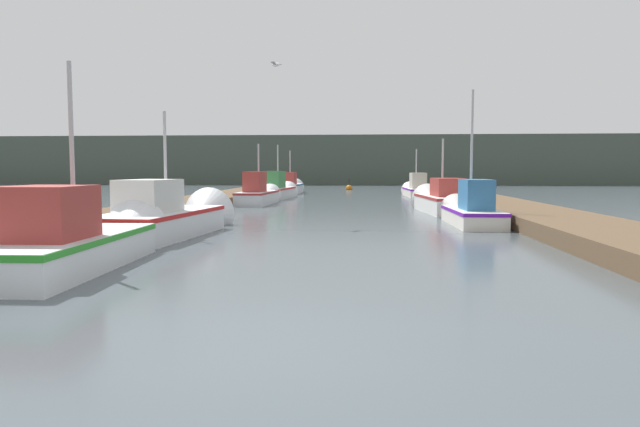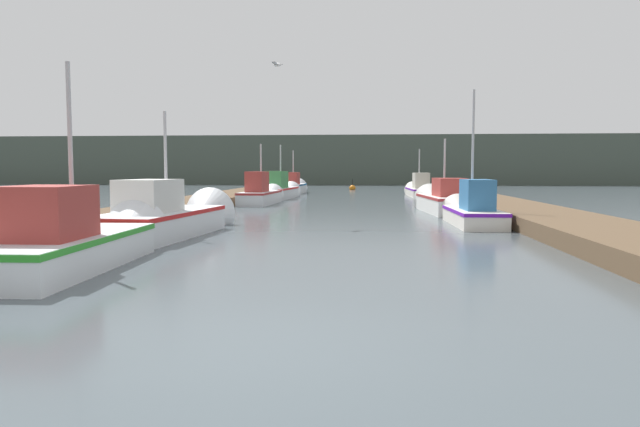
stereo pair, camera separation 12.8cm
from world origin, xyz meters
TOP-DOWN VIEW (x-y plane):
  - ground_plane at (0.00, 0.00)m, footprint 200.00×200.00m
  - dock_left at (-6.63, 16.00)m, footprint 2.76×40.00m
  - dock_right at (6.63, 16.00)m, footprint 2.76×40.00m
  - distant_shore_ridge at (0.00, 65.60)m, footprint 120.00×16.00m
  - fishing_boat_0 at (-4.22, 4.76)m, footprint 1.80×5.71m
  - fishing_boat_1 at (-4.20, 9.62)m, footprint 2.23×6.14m
  - fishing_boat_2 at (4.37, 13.16)m, footprint 1.43×4.76m
  - fishing_boat_3 at (4.16, 18.50)m, footprint 2.04×5.86m
  - fishing_boat_4 at (-4.31, 23.17)m, footprint 1.53×5.39m
  - fishing_boat_5 at (-4.17, 28.59)m, footprint 1.72×6.21m
  - fishing_boat_6 at (4.36, 32.34)m, footprint 1.55×5.89m
  - fishing_boat_7 at (-4.39, 35.98)m, footprint 1.56×5.85m
  - mooring_piling_0 at (-5.30, 27.91)m, footprint 0.30×0.30m
  - mooring_piling_1 at (-5.13, 25.46)m, footprint 0.31×0.31m
  - mooring_piling_2 at (-5.37, 29.49)m, footprint 0.33×0.33m
  - channel_buoy at (-0.27, 43.05)m, footprint 0.54×0.54m
  - seagull_lead at (-1.89, 13.23)m, footprint 0.31×0.56m

SIDE VIEW (x-z plane):
  - ground_plane at x=0.00m, z-range 0.00..0.00m
  - channel_buoy at x=-0.27m, z-range -0.36..0.67m
  - dock_left at x=-6.63m, z-range 0.00..0.43m
  - dock_right at x=6.63m, z-range 0.00..0.43m
  - fishing_boat_2 at x=4.37m, z-range -1.87..2.74m
  - fishing_boat_6 at x=4.36m, z-range -1.27..2.16m
  - fishing_boat_0 at x=-4.22m, z-range -1.61..2.50m
  - fishing_boat_3 at x=4.16m, z-range -1.23..2.17m
  - fishing_boat_1 at x=-4.20m, z-range -1.41..2.35m
  - fishing_boat_7 at x=-4.39m, z-range -1.24..2.24m
  - fishing_boat_4 at x=-4.31m, z-range -1.16..2.17m
  - mooring_piling_1 at x=-5.13m, z-range 0.01..1.04m
  - fishing_boat_5 at x=-4.17m, z-range -1.23..2.29m
  - mooring_piling_2 at x=-5.37m, z-range 0.01..1.39m
  - mooring_piling_0 at x=-5.30m, z-range 0.01..1.39m
  - distant_shore_ridge at x=0.00m, z-range 0.00..5.54m
  - seagull_lead at x=-1.89m, z-range 5.08..5.21m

